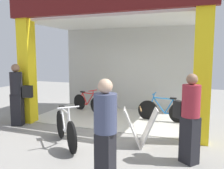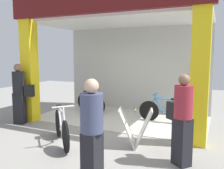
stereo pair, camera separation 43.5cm
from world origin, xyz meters
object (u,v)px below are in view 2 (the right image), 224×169
bicycle_inside_0 (165,111)px  pedestrian_1 (182,119)px  bicycle_parked_0 (61,128)px  bicycle_inside_1 (91,102)px  pedestrian_2 (20,93)px  pedestrian_3 (92,130)px  sandwich_board_sign (135,128)px

bicycle_inside_0 → pedestrian_1: size_ratio=0.93×
bicycle_inside_0 → bicycle_parked_0: 3.15m
bicycle_inside_1 → pedestrian_2: (-1.09, -2.16, 0.59)m
pedestrian_1 → pedestrian_2: pedestrian_2 is taller
bicycle_inside_0 → bicycle_inside_1: bicycle_inside_0 is taller
bicycle_inside_1 → pedestrian_3: size_ratio=0.83×
bicycle_parked_0 → pedestrian_1: pedestrian_1 is taller
bicycle_parked_0 → sandwich_board_sign: size_ratio=1.44×
bicycle_inside_0 → pedestrian_2: bearing=-154.2°
pedestrian_3 → sandwich_board_sign: bearing=85.1°
pedestrian_3 → bicycle_inside_0: bearing=85.2°
bicycle_parked_0 → pedestrian_2: (-2.03, 0.80, 0.54)m
pedestrian_1 → pedestrian_2: bearing=170.8°
pedestrian_3 → bicycle_inside_1: bearing=119.9°
bicycle_inside_0 → bicycle_parked_0: bicycle_parked_0 is taller
pedestrian_2 → sandwich_board_sign: bearing=-4.9°
bicycle_inside_1 → bicycle_parked_0: size_ratio=1.11×
pedestrian_2 → bicycle_inside_0: bearing=25.8°
bicycle_parked_0 → pedestrian_1: bearing=1.1°
bicycle_parked_0 → sandwich_board_sign: 1.65m
bicycle_inside_1 → pedestrian_3: (2.37, -4.11, 0.53)m
bicycle_inside_1 → pedestrian_2: 2.49m
bicycle_parked_0 → sandwich_board_sign: (1.58, 0.49, 0.06)m
pedestrian_2 → bicycle_inside_1: bearing=63.2°
bicycle_inside_0 → pedestrian_2: 4.23m
sandwich_board_sign → bicycle_inside_1: bearing=135.5°
pedestrian_1 → pedestrian_3: 1.67m
pedestrian_2 → pedestrian_3: size_ratio=1.06×
bicycle_inside_1 → pedestrian_3: pedestrian_3 is taller
bicycle_parked_0 → sandwich_board_sign: bearing=17.3°
bicycle_inside_1 → pedestrian_1: (3.54, -2.91, 0.54)m
pedestrian_1 → sandwich_board_sign: bearing=156.7°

